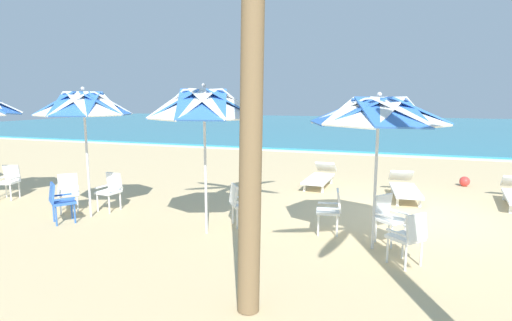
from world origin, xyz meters
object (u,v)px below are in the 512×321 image
at_px(plastic_chair_2, 409,235).
at_px(beach_umbrella_0, 379,113).
at_px(beach_umbrella_2, 84,105).
at_px(plastic_chair_5, 68,190).
at_px(plastic_chair_3, 240,202).
at_px(sun_lounger_1, 404,187).
at_px(plastic_chair_4, 60,200).
at_px(sun_lounger_2, 320,177).
at_px(beach_ball, 465,181).
at_px(plastic_chair_6, 111,189).
at_px(plastic_chair_0, 388,216).
at_px(plastic_chair_7, 9,180).
at_px(plastic_chair_1, 332,209).
at_px(beach_umbrella_1, 204,106).

bearing_deg(plastic_chair_2, beach_umbrella_0, 134.27).
bearing_deg(beach_umbrella_2, plastic_chair_5, 166.24).
distance_m(plastic_chair_3, sun_lounger_1, 4.79).
xyz_separation_m(beach_umbrella_0, plastic_chair_3, (-2.64, 0.43, -1.86)).
xyz_separation_m(plastic_chair_2, plastic_chair_5, (-7.30, 0.67, 0.00)).
bearing_deg(beach_umbrella_0, sun_lounger_1, 81.68).
relative_size(plastic_chair_4, sun_lounger_2, 0.40).
bearing_deg(plastic_chair_4, beach_ball, 38.15).
bearing_deg(plastic_chair_6, plastic_chair_2, -9.58).
relative_size(plastic_chair_0, beach_ball, 2.96).
distance_m(plastic_chair_5, plastic_chair_7, 2.41).
xyz_separation_m(plastic_chair_0, plastic_chair_4, (-6.47, -1.08, 0.00)).
distance_m(plastic_chair_1, sun_lounger_1, 3.69).
bearing_deg(beach_umbrella_2, plastic_chair_3, 8.79).
distance_m(plastic_chair_0, beach_umbrella_2, 6.51).
relative_size(beach_umbrella_0, plastic_chair_6, 3.10).
distance_m(plastic_chair_4, beach_ball, 10.86).
xyz_separation_m(plastic_chair_1, sun_lounger_2, (-0.96, 4.15, -0.22)).
bearing_deg(beach_umbrella_0, plastic_chair_3, 170.78).
height_order(plastic_chair_3, plastic_chair_5, same).
height_order(beach_umbrella_1, plastic_chair_5, beach_umbrella_1).
relative_size(plastic_chair_0, sun_lounger_1, 0.39).
height_order(plastic_chair_5, plastic_chair_6, same).
bearing_deg(plastic_chair_4, plastic_chair_2, 0.71).
bearing_deg(beach_umbrella_0, plastic_chair_5, 179.12).
distance_m(plastic_chair_0, beach_umbrella_1, 3.89).
relative_size(beach_umbrella_1, beach_ball, 9.79).
distance_m(sun_lounger_1, sun_lounger_2, 2.45).
relative_size(plastic_chair_7, sun_lounger_2, 0.40).
xyz_separation_m(plastic_chair_4, plastic_chair_6, (0.33, 1.18, 0.00)).
relative_size(plastic_chair_4, plastic_chair_6, 1.00).
bearing_deg(plastic_chair_7, plastic_chair_6, -0.33).
distance_m(plastic_chair_0, plastic_chair_2, 1.04).
bearing_deg(plastic_chair_0, plastic_chair_7, 179.28).
bearing_deg(plastic_chair_0, plastic_chair_6, 179.08).
relative_size(plastic_chair_3, beach_ball, 2.96).
height_order(plastic_chair_1, beach_umbrella_1, beach_umbrella_1).
xyz_separation_m(beach_umbrella_0, plastic_chair_2, (0.55, -0.57, -1.86)).
relative_size(plastic_chair_0, plastic_chair_7, 1.00).
bearing_deg(plastic_chair_1, plastic_chair_0, -6.92).
height_order(plastic_chair_5, sun_lounger_1, plastic_chair_5).
distance_m(plastic_chair_3, plastic_chair_4, 3.76).
relative_size(plastic_chair_0, plastic_chair_3, 1.00).
bearing_deg(plastic_chair_1, beach_ball, 60.63).
relative_size(plastic_chair_1, plastic_chair_5, 1.00).
height_order(plastic_chair_6, beach_ball, plastic_chair_6).
height_order(plastic_chair_5, beach_ball, plastic_chair_5).
relative_size(beach_umbrella_0, plastic_chair_3, 3.10).
distance_m(plastic_chair_0, plastic_chair_7, 9.34).
xyz_separation_m(plastic_chair_5, plastic_chair_7, (-2.37, 0.44, 0.00)).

